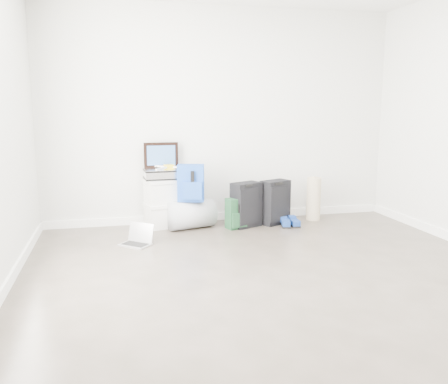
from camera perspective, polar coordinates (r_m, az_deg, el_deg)
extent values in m
plane|color=#383229|center=(3.98, 7.96, -11.59)|extent=(5.00, 5.00, 0.00)
cube|color=silver|center=(6.09, -0.32, 9.11)|extent=(4.50, 0.02, 2.70)
cube|color=white|center=(6.24, -0.28, -2.90)|extent=(4.50, 0.02, 0.10)
cube|color=silver|center=(5.92, -7.31, -2.93)|extent=(0.46, 0.40, 0.26)
cube|color=silver|center=(5.89, -7.34, -1.51)|extent=(0.48, 0.42, 0.04)
cube|color=silver|center=(5.86, -7.38, -0.08)|extent=(0.46, 0.40, 0.26)
cube|color=silver|center=(5.84, -7.41, 1.37)|extent=(0.48, 0.42, 0.04)
cube|color=#B2B2B7|center=(5.83, -7.43, 2.16)|extent=(0.44, 0.33, 0.12)
cube|color=black|center=(5.90, -7.58, 4.41)|extent=(0.42, 0.03, 0.32)
cube|color=#254394|center=(5.88, -7.56, 4.39)|extent=(0.35, 0.01, 0.24)
cube|color=yellow|center=(5.80, -6.64, 3.03)|extent=(0.12, 0.12, 0.05)
cube|color=white|center=(5.93, -5.94, 3.20)|extent=(0.19, 0.25, 0.02)
cube|color=white|center=(5.88, -7.90, 3.09)|extent=(0.25, 0.19, 0.02)
cube|color=white|center=(5.68, -7.38, 2.85)|extent=(0.19, 0.25, 0.02)
cube|color=white|center=(5.73, -5.35, 2.96)|extent=(0.25, 0.19, 0.02)
cylinder|color=gray|center=(5.80, -4.00, -2.70)|extent=(0.63, 0.48, 0.35)
cube|color=#1947A7|center=(5.71, -4.01, 1.10)|extent=(0.35, 0.26, 0.44)
cube|color=#1947A7|center=(5.62, -3.83, 0.18)|extent=(0.24, 0.11, 0.21)
cube|color=black|center=(5.85, 2.67, -1.54)|extent=(0.41, 0.33, 0.55)
cube|color=black|center=(5.74, 2.98, -1.77)|extent=(0.26, 0.13, 0.44)
cube|color=black|center=(5.70, 2.99, 0.79)|extent=(0.11, 0.06, 0.02)
cube|color=#133522|center=(5.80, 1.62, -2.57)|extent=(0.30, 0.22, 0.37)
cube|color=#133522|center=(5.73, 1.84, -3.38)|extent=(0.20, 0.10, 0.18)
cube|color=black|center=(6.02, 6.16, -1.24)|extent=(0.41, 0.33, 0.56)
cube|color=black|center=(5.91, 6.53, -1.46)|extent=(0.26, 0.14, 0.45)
cube|color=black|center=(5.87, 6.57, 1.03)|extent=(0.12, 0.07, 0.03)
cube|color=black|center=(5.96, 7.42, -4.02)|extent=(0.16, 0.27, 0.02)
cube|color=#1C4BA9|center=(5.95, 7.43, -3.62)|extent=(0.15, 0.26, 0.06)
cube|color=black|center=(6.00, 8.43, -3.95)|extent=(0.12, 0.26, 0.02)
cube|color=#1C4BA9|center=(5.99, 8.44, -3.55)|extent=(0.11, 0.25, 0.06)
cylinder|color=tan|center=(6.31, 10.73, -0.80)|extent=(0.18, 0.18, 0.56)
cube|color=silver|center=(5.21, -10.65, -6.26)|extent=(0.38, 0.37, 0.01)
cube|color=black|center=(5.21, -10.65, -6.17)|extent=(0.30, 0.29, 0.00)
cube|color=black|center=(5.26, -9.94, -4.79)|extent=(0.25, 0.22, 0.21)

